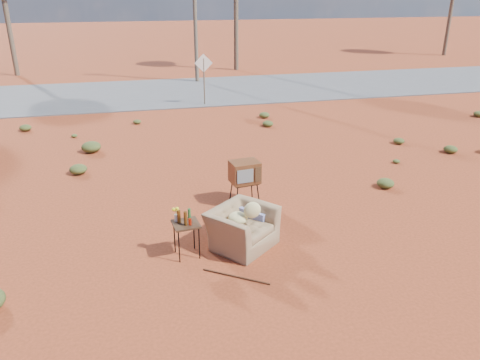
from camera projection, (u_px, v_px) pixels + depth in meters
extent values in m
plane|color=#98391E|center=(229.00, 242.00, 9.44)|extent=(140.00, 140.00, 0.00)
cube|color=#565659|center=(165.00, 92.00, 22.93)|extent=(140.00, 7.00, 0.04)
imported|color=#836647|center=(242.00, 222.00, 9.12)|extent=(1.44, 1.38, 1.06)
ellipsoid|color=#CCC17C|center=(238.00, 218.00, 9.07)|extent=(0.38, 0.38, 0.23)
ellipsoid|color=#CCC17C|center=(252.00, 210.00, 8.94)|extent=(0.34, 0.17, 0.34)
cube|color=navy|center=(254.00, 220.00, 9.68)|extent=(0.89, 0.93, 0.62)
cube|color=black|center=(245.00, 183.00, 10.97)|extent=(0.63, 0.51, 0.03)
cylinder|color=black|center=(237.00, 198.00, 10.81)|extent=(0.03, 0.03, 0.53)
cylinder|color=black|center=(258.00, 194.00, 10.98)|extent=(0.03, 0.03, 0.53)
cylinder|color=black|center=(231.00, 191.00, 11.16)|extent=(0.03, 0.03, 0.53)
cylinder|color=black|center=(252.00, 188.00, 11.34)|extent=(0.03, 0.03, 0.53)
cube|color=brown|center=(245.00, 172.00, 10.87)|extent=(0.71, 0.59, 0.50)
cube|color=slate|center=(245.00, 176.00, 10.61)|extent=(0.39, 0.07, 0.32)
cube|color=#472D19|center=(258.00, 175.00, 10.72)|extent=(0.15, 0.04, 0.36)
cube|color=#3B2515|center=(186.00, 224.00, 8.72)|extent=(0.53, 0.53, 0.04)
cylinder|color=black|center=(179.00, 246.00, 8.62)|extent=(0.02, 0.02, 0.67)
cylinder|color=black|center=(199.00, 243.00, 8.74)|extent=(0.02, 0.02, 0.67)
cylinder|color=black|center=(174.00, 237.00, 8.96)|extent=(0.02, 0.02, 0.67)
cylinder|color=black|center=(194.00, 233.00, 9.08)|extent=(0.02, 0.02, 0.67)
cylinder|color=#47270B|center=(179.00, 217.00, 8.67)|extent=(0.07, 0.07, 0.25)
cylinder|color=#47270B|center=(186.00, 219.00, 8.59)|extent=(0.06, 0.06, 0.27)
cylinder|color=#265625|center=(189.00, 215.00, 8.79)|extent=(0.06, 0.06, 0.23)
cylinder|color=#B7250E|center=(190.00, 222.00, 8.63)|extent=(0.06, 0.06, 0.13)
cylinder|color=silver|center=(176.00, 218.00, 8.77)|extent=(0.08, 0.08, 0.13)
ellipsoid|color=yellow|center=(176.00, 210.00, 8.71)|extent=(0.15, 0.15, 0.12)
cylinder|color=#452312|center=(236.00, 277.00, 8.28)|extent=(1.07, 0.76, 0.03)
cylinder|color=brown|center=(204.00, 82.00, 20.18)|extent=(0.06, 0.06, 2.00)
cube|color=silver|center=(204.00, 63.00, 19.88)|extent=(0.78, 0.04, 0.78)
cylinder|color=brown|center=(8.00, 22.00, 26.38)|extent=(0.28, 0.28, 6.00)
cylinder|color=brown|center=(236.00, 11.00, 28.08)|extent=(0.28, 0.28, 7.00)
cylinder|color=brown|center=(451.00, 10.00, 34.53)|extent=(0.28, 0.28, 6.50)
cylinder|color=brown|center=(195.00, 4.00, 24.10)|extent=(0.20, 0.20, 8.00)
ellipsoid|color=#485223|center=(385.00, 183.00, 11.98)|extent=(0.44, 0.44, 0.24)
ellipsoid|color=#485223|center=(91.00, 147.00, 14.58)|extent=(0.60, 0.60, 0.33)
ellipsoid|color=#485223|center=(399.00, 141.00, 15.37)|extent=(0.36, 0.36, 0.20)
ellipsoid|color=#485223|center=(268.00, 124.00, 17.29)|extent=(0.40, 0.40, 0.22)
ellipsoid|color=#485223|center=(137.00, 122.00, 17.64)|extent=(0.30, 0.30, 0.17)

